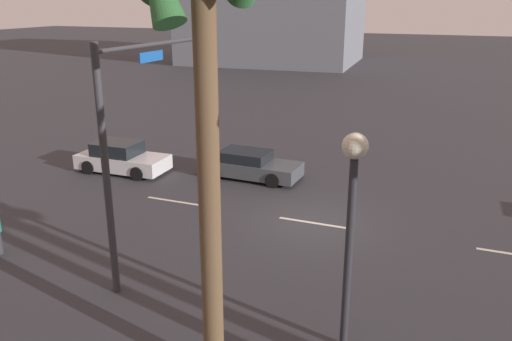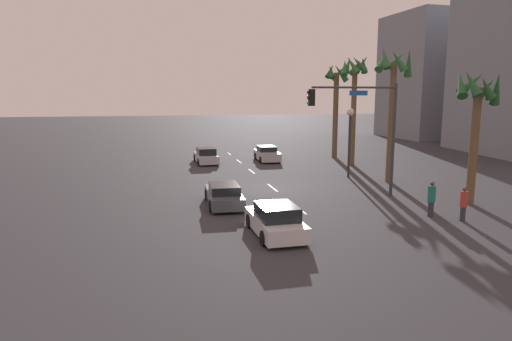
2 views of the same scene
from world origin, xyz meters
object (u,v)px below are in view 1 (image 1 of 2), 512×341
car_3 (249,165)px  streetlamp (352,199)px  traffic_signal (144,116)px  car_0 (122,158)px  palm_tree_2 (204,60)px

car_3 → streetlamp: streetlamp is taller
streetlamp → traffic_signal: bearing=-16.2°
car_3 → streetlamp: (-6.66, 10.40, 3.09)m
streetlamp → car_3: bearing=-57.4°
car_0 → palm_tree_2: 16.13m
traffic_signal → palm_tree_2: 5.89m
palm_tree_2 → car_3: bearing=-71.0°
car_3 → palm_tree_2: bearing=109.0°
car_3 → streetlamp: size_ratio=0.89×
car_0 → car_3: 6.05m
traffic_signal → streetlamp: 6.65m
streetlamp → palm_tree_2: palm_tree_2 is taller
car_0 → traffic_signal: bearing=131.0°
traffic_signal → car_3: bearing=-87.8°
car_0 → traffic_signal: traffic_signal is taller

